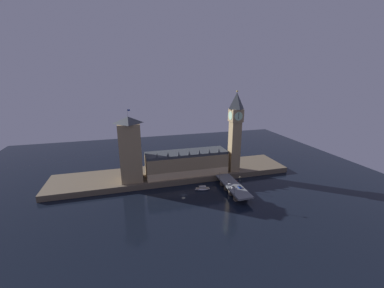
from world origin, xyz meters
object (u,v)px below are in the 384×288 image
(car_northbound_lead, at_px, (228,183))
(pedestrian_near_rail, at_px, (231,188))
(victoria_tower, at_px, (130,149))
(pedestrian_mid_walk, at_px, (237,181))
(clock_tower, at_px, (235,130))
(car_southbound_lead, at_px, (240,187))
(street_lamp_mid, at_px, (240,179))
(street_lamp_far, at_px, (220,174))
(street_lamp_near, at_px, (235,189))
(car_northbound_trail, at_px, (233,187))
(boat_upstream, at_px, (202,189))

(car_northbound_lead, relative_size, pedestrian_near_rail, 2.46)
(victoria_tower, distance_m, pedestrian_mid_walk, 94.25)
(car_northbound_lead, bearing_deg, pedestrian_mid_walk, 5.07)
(clock_tower, distance_m, car_southbound_lead, 54.50)
(pedestrian_mid_walk, xyz_separation_m, street_lamp_mid, (0.40, -4.09, 3.29))
(victoria_tower, xyz_separation_m, street_lamp_far, (73.59, -20.64, -22.67))
(victoria_tower, bearing_deg, car_northbound_lead, -22.63)
(car_southbound_lead, xyz_separation_m, pedestrian_mid_walk, (2.77, 10.22, 0.34))
(pedestrian_mid_walk, bearing_deg, street_lamp_near, -121.37)
(clock_tower, relative_size, victoria_tower, 1.22)
(clock_tower, bearing_deg, street_lamp_mid, -105.47)
(car_northbound_lead, distance_m, street_lamp_near, 18.71)
(car_southbound_lead, relative_size, pedestrian_near_rail, 2.16)
(car_northbound_lead, xyz_separation_m, car_northbound_trail, (0.00, -8.59, 0.02))
(clock_tower, relative_size, street_lamp_near, 10.99)
(car_northbound_trail, distance_m, street_lamp_far, 20.52)
(car_northbound_lead, xyz_separation_m, pedestrian_mid_walk, (8.30, 0.74, 0.35))
(car_southbound_lead, xyz_separation_m, pedestrian_near_rail, (-8.30, -0.89, 0.32))
(pedestrian_mid_walk, relative_size, street_lamp_far, 0.27)
(clock_tower, xyz_separation_m, boat_upstream, (-37.87, -21.52, -43.57))
(street_lamp_mid, bearing_deg, street_lamp_near, -128.88)
(street_lamp_mid, distance_m, boat_upstream, 32.10)
(pedestrian_near_rail, height_order, street_lamp_mid, street_lamp_mid)
(car_northbound_trail, height_order, pedestrian_near_rail, pedestrian_near_rail)
(car_northbound_trail, distance_m, street_lamp_mid, 10.78)
(pedestrian_mid_walk, relative_size, street_lamp_near, 0.27)
(victoria_tower, xyz_separation_m, pedestrian_mid_walk, (85.06, -31.27, -25.88))
(car_northbound_lead, relative_size, car_southbound_lead, 1.14)
(victoria_tower, relative_size, boat_upstream, 4.69)
(pedestrian_near_rail, height_order, street_lamp_near, street_lamp_near)
(street_lamp_far, relative_size, boat_upstream, 0.51)
(car_northbound_lead, xyz_separation_m, pedestrian_near_rail, (-2.77, -10.37, 0.33))
(street_lamp_near, bearing_deg, car_northbound_trail, 71.53)
(car_northbound_trail, relative_size, boat_upstream, 0.32)
(victoria_tower, distance_m, boat_upstream, 69.48)
(pedestrian_near_rail, xyz_separation_m, street_lamp_mid, (11.47, 7.02, 3.31))
(street_lamp_mid, relative_size, boat_upstream, 0.52)
(street_lamp_mid, bearing_deg, street_lamp_far, 128.88)
(street_lamp_mid, xyz_separation_m, street_lamp_far, (-11.87, 14.72, -0.08))
(boat_upstream, bearing_deg, pedestrian_near_rail, -42.82)
(street_lamp_near, relative_size, street_lamp_far, 1.02)
(car_northbound_lead, height_order, pedestrian_near_rail, pedestrian_near_rail)
(clock_tower, bearing_deg, street_lamp_far, -141.47)
(pedestrian_mid_walk, height_order, street_lamp_far, street_lamp_far)
(clock_tower, height_order, car_southbound_lead, clock_tower)
(clock_tower, distance_m, street_lamp_far, 43.34)
(victoria_tower, distance_m, car_northbound_lead, 87.20)
(victoria_tower, relative_size, car_northbound_trail, 14.68)
(pedestrian_near_rail, xyz_separation_m, pedestrian_mid_walk, (11.07, 11.11, 0.02))
(pedestrian_mid_walk, distance_m, street_lamp_near, 22.28)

